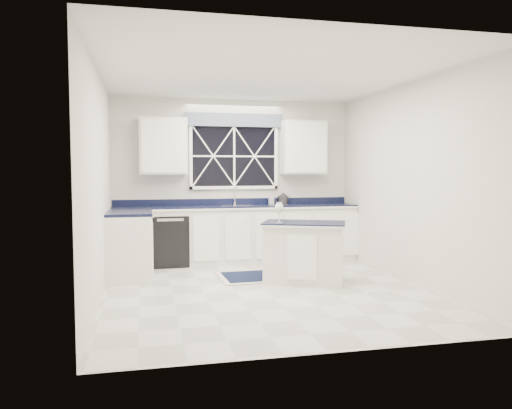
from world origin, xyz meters
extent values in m
plane|color=silver|center=(0.00, 0.00, 0.00)|extent=(4.50, 4.50, 0.00)
cube|color=silver|center=(0.00, 2.25, 1.35)|extent=(4.00, 0.10, 2.70)
cube|color=silver|center=(0.00, 1.95, 0.45)|extent=(3.98, 0.60, 0.90)
cube|color=silver|center=(-1.70, 1.15, 0.45)|extent=(0.60, 1.00, 0.90)
cube|color=black|center=(0.00, 1.95, 0.92)|extent=(3.98, 0.64, 0.04)
cube|color=black|center=(-1.10, 1.95, 0.41)|extent=(0.60, 0.58, 0.82)
cube|color=black|center=(0.00, 2.22, 1.75)|extent=(1.40, 0.02, 1.00)
cube|color=slate|center=(0.00, 2.16, 2.35)|extent=(1.65, 0.04, 0.22)
cube|color=silver|center=(-1.18, 2.08, 1.90)|extent=(0.75, 0.34, 0.90)
cube|color=silver|center=(1.18, 2.08, 1.90)|extent=(0.75, 0.34, 0.90)
cylinder|color=#B1B1B4|center=(0.00, 2.17, 0.96)|extent=(0.05, 0.05, 0.04)
cylinder|color=#B1B1B4|center=(0.00, 2.17, 1.10)|extent=(0.02, 0.02, 0.28)
cylinder|color=#B1B1B4|center=(0.00, 2.08, 1.23)|extent=(0.02, 0.18, 0.02)
cube|color=silver|center=(0.63, 0.35, 0.39)|extent=(1.20, 0.97, 0.78)
cube|color=black|center=(0.63, 0.35, 0.80)|extent=(1.27, 1.04, 0.03)
cube|color=beige|center=(0.24, 0.77, 0.01)|extent=(1.46, 0.92, 0.01)
cube|color=black|center=(0.24, 0.77, 0.02)|extent=(1.30, 0.76, 0.01)
cylinder|color=#2D2D2F|center=(0.82, 2.08, 1.01)|extent=(0.21, 0.21, 0.14)
cone|color=#2D2D2F|center=(0.82, 2.08, 1.11)|extent=(0.17, 0.17, 0.06)
torus|color=#2D2D2F|center=(0.73, 2.05, 1.02)|extent=(0.12, 0.04, 0.12)
cylinder|color=#2D2D2F|center=(0.92, 2.10, 1.03)|extent=(0.07, 0.03, 0.09)
cylinder|color=silver|center=(0.27, 0.35, 0.82)|extent=(0.09, 0.09, 0.01)
cylinder|color=silver|center=(0.27, 0.35, 0.90)|extent=(0.01, 0.01, 0.14)
ellipsoid|color=silver|center=(0.27, 0.35, 1.02)|extent=(0.12, 0.12, 0.14)
cylinder|color=tan|center=(0.27, 0.35, 0.99)|extent=(0.10, 0.10, 0.06)
imported|color=silver|center=(0.62, 2.12, 1.03)|extent=(0.09, 0.09, 0.17)
camera|label=1|loc=(-1.49, -6.06, 1.52)|focal=35.00mm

